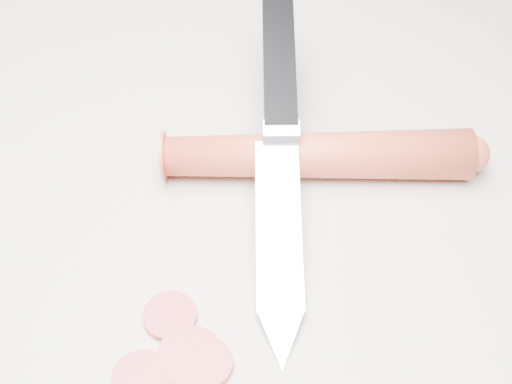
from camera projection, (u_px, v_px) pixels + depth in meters
The scene contains 7 objects.
ground at pixel (246, 299), 0.44m from camera, with size 2.40×2.40×0.00m, color beige.
carrot at pixel (317, 155), 0.49m from camera, with size 0.03×0.03×0.21m, color red.
carrot_slice_1 at pixel (142, 379), 0.41m from camera, with size 0.03×0.03×0.01m, color #CF3B3A.
carrot_slice_2 at pixel (170, 316), 0.43m from camera, with size 0.03×0.03×0.01m, color #CF3B3A.
carrot_slice_3 at pixel (206, 364), 0.41m from camera, with size 0.03×0.03×0.01m, color #CF3B3A.
carrot_slice_4 at pixel (190, 357), 0.41m from camera, with size 0.04×0.04×0.01m, color #CF3B3A.
kitchen_knife at pixel (282, 151), 0.47m from camera, with size 0.17×0.26×0.07m, color silver, non-canonical shape.
Camera 1 is at (0.12, -0.19, 0.39)m, focal length 50.00 mm.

